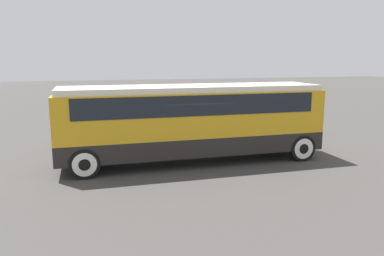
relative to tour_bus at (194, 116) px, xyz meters
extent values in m
plane|color=#423F3D|center=(-0.10, 0.00, -1.85)|extent=(120.00, 120.00, 0.00)
cube|color=black|center=(-0.10, 0.00, -1.04)|extent=(10.37, 2.43, 0.72)
cube|color=gold|center=(-0.10, 0.00, 0.16)|extent=(10.37, 2.43, 1.68)
cube|color=black|center=(-0.10, 0.00, 0.57)|extent=(9.13, 2.47, 0.76)
cube|color=silver|center=(-0.10, 0.00, 1.11)|extent=(10.17, 2.23, 0.22)
cube|color=gold|center=(4.94, 0.00, -0.08)|extent=(0.36, 2.33, 1.92)
cylinder|color=black|center=(4.24, -1.10, -1.32)|extent=(1.07, 0.28, 1.07)
cylinder|color=silver|center=(4.24, -1.10, -1.32)|extent=(0.83, 0.30, 0.83)
cylinder|color=black|center=(4.24, -1.10, -1.32)|extent=(0.41, 0.32, 0.41)
cylinder|color=black|center=(4.24, 1.10, -1.32)|extent=(1.07, 0.28, 1.07)
cylinder|color=silver|center=(4.24, 1.10, -1.32)|extent=(0.83, 0.30, 0.83)
cylinder|color=black|center=(4.24, 1.10, -1.32)|extent=(0.41, 0.32, 0.41)
cylinder|color=black|center=(-4.27, -1.10, -1.32)|extent=(1.07, 0.28, 1.07)
cylinder|color=silver|center=(-4.27, -1.10, -1.32)|extent=(0.83, 0.30, 0.83)
cylinder|color=black|center=(-4.27, -1.10, -1.32)|extent=(0.41, 0.32, 0.41)
cylinder|color=black|center=(-4.27, 1.10, -1.32)|extent=(1.07, 0.28, 1.07)
cylinder|color=silver|center=(-4.27, 1.10, -1.32)|extent=(0.83, 0.30, 0.83)
cylinder|color=black|center=(-4.27, 1.10, -1.32)|extent=(0.41, 0.32, 0.41)
cube|color=silver|center=(-3.66, 5.61, -1.31)|extent=(4.33, 1.86, 0.58)
cube|color=black|center=(-3.83, 5.61, -0.76)|extent=(2.25, 1.67, 0.53)
cylinder|color=black|center=(-1.96, 4.77, -1.52)|extent=(0.66, 0.22, 0.66)
cylinder|color=black|center=(-1.96, 4.77, -1.52)|extent=(0.25, 0.26, 0.25)
cylinder|color=black|center=(-1.96, 6.45, -1.52)|extent=(0.66, 0.22, 0.66)
cylinder|color=black|center=(-1.96, 6.45, -1.52)|extent=(0.25, 0.26, 0.25)
cylinder|color=black|center=(-5.36, 4.77, -1.52)|extent=(0.66, 0.22, 0.66)
cylinder|color=black|center=(-5.36, 4.77, -1.52)|extent=(0.25, 0.26, 0.25)
cylinder|color=black|center=(-5.36, 6.45, -1.52)|extent=(0.66, 0.22, 0.66)
cylinder|color=black|center=(-5.36, 6.45, -1.52)|extent=(0.25, 0.26, 0.25)
cube|color=#7A6B5B|center=(5.45, 5.71, -1.29)|extent=(4.38, 1.74, 0.66)
cube|color=black|center=(5.27, 5.71, -0.67)|extent=(2.28, 1.56, 0.57)
cylinder|color=black|center=(7.20, 4.93, -1.54)|extent=(0.63, 0.22, 0.63)
cylinder|color=black|center=(7.20, 4.93, -1.54)|extent=(0.24, 0.26, 0.24)
cylinder|color=black|center=(7.20, 6.49, -1.54)|extent=(0.63, 0.22, 0.63)
cylinder|color=black|center=(7.20, 6.49, -1.54)|extent=(0.24, 0.26, 0.24)
cylinder|color=black|center=(3.70, 4.93, -1.54)|extent=(0.63, 0.22, 0.63)
cylinder|color=black|center=(3.70, 4.93, -1.54)|extent=(0.24, 0.26, 0.24)
cylinder|color=black|center=(3.70, 6.49, -1.54)|extent=(0.63, 0.22, 0.63)
cylinder|color=black|center=(3.70, 6.49, -1.54)|extent=(0.24, 0.26, 0.24)
camera|label=1|loc=(-4.08, -14.11, 2.26)|focal=35.00mm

